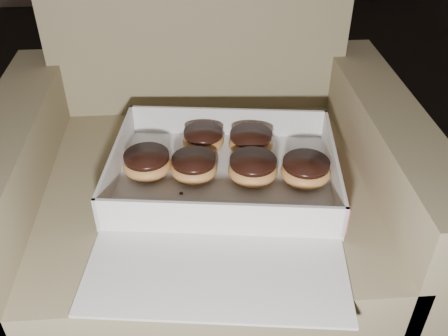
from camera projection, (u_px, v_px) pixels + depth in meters
name	position (u px, v px, depth m)	size (l,w,h in m)	color
armchair	(205.00, 202.00, 1.05)	(0.80, 0.67, 0.83)	#837653
bakery_box	(225.00, 189.00, 0.89)	(0.46, 0.52, 0.07)	white
donut_a	(194.00, 167.00, 0.91)	(0.09, 0.09, 0.04)	#DA8E4C
donut_b	(203.00, 139.00, 0.99)	(0.08, 0.08, 0.04)	#DA8E4C
donut_c	(306.00, 171.00, 0.90)	(0.09, 0.09, 0.05)	#DA8E4C
donut_d	(147.00, 163.00, 0.92)	(0.09, 0.09, 0.04)	#DA8E4C
donut_e	(251.00, 142.00, 0.98)	(0.09, 0.09, 0.04)	#DA8E4C
donut_f	(253.00, 169.00, 0.90)	(0.09, 0.09, 0.05)	#DA8E4C
crumb_a	(218.00, 222.00, 0.82)	(0.01, 0.01, 0.00)	black
crumb_b	(328.00, 229.00, 0.81)	(0.01, 0.01, 0.00)	black
crumb_c	(181.00, 193.00, 0.88)	(0.01, 0.01, 0.00)	black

